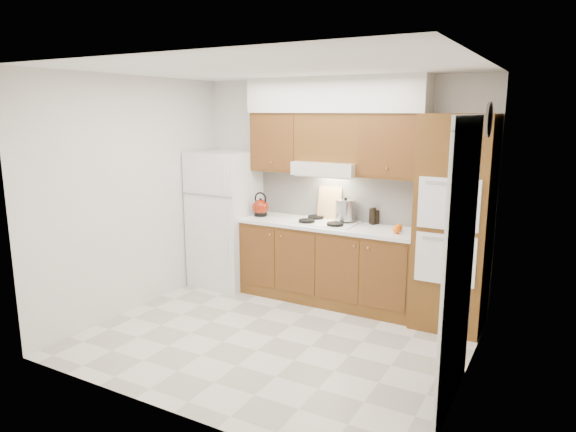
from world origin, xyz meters
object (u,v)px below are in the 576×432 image
object	(u,v)px
fridge	(225,219)
kettle	(261,207)
stock_pot	(345,210)
oven_cabinet	(454,223)

from	to	relation	value
fridge	kettle	distance (m)	0.55
stock_pot	oven_cabinet	bearing A→B (deg)	-6.90
oven_cabinet	kettle	bearing A→B (deg)	179.99
oven_cabinet	kettle	world-z (taller)	oven_cabinet
oven_cabinet	stock_pot	bearing A→B (deg)	173.10
kettle	stock_pot	world-z (taller)	stock_pot
oven_cabinet	stock_pot	world-z (taller)	oven_cabinet
fridge	oven_cabinet	world-z (taller)	oven_cabinet
fridge	kettle	world-z (taller)	fridge
oven_cabinet	fridge	bearing A→B (deg)	-179.30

